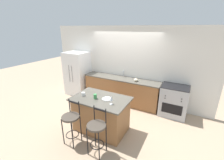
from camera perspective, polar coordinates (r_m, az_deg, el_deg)
ground_plane at (r=5.43m, az=1.76°, el=-9.63°), size 18.00×18.00×0.00m
wall_back at (r=5.48m, az=4.92°, el=5.79°), size 6.00×0.07×2.70m
back_counter at (r=5.51m, az=3.43°, el=-3.78°), size 2.78×0.62×0.94m
sink_faucet at (r=5.46m, az=4.38°, el=2.75°), size 0.02×0.13×0.22m
kitchen_island at (r=4.06m, az=-4.19°, el=-12.81°), size 1.44×0.92×0.94m
refrigerator at (r=6.28m, az=-12.97°, el=2.50°), size 0.88×0.79×1.72m
oven_range at (r=5.05m, az=22.42°, el=-7.36°), size 0.79×0.66×0.97m
bar_stool_near at (r=3.71m, az=-15.27°, el=-14.82°), size 0.41×0.41×1.07m
bar_stool_far at (r=3.34m, az=-5.83°, el=-18.41°), size 0.41×0.41×1.07m
dinner_plate at (r=3.78m, az=-1.97°, el=-7.11°), size 0.25×0.25×0.02m
wine_glass at (r=3.48m, az=-0.34°, el=-7.00°), size 0.08×0.08×0.21m
coffee_mug at (r=4.01m, az=-10.89°, el=-5.29°), size 0.12×0.09×0.09m
tumbler_cup at (r=3.80m, az=-6.42°, el=-6.24°), size 0.08×0.08×0.12m
pumpkin_decoration at (r=5.03m, az=9.15°, el=0.04°), size 0.13×0.13×0.13m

